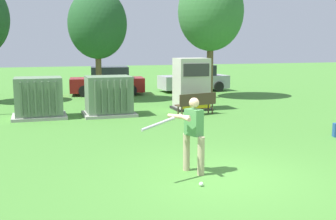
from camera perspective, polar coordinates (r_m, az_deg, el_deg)
ground_plane at (r=9.69m, az=7.47°, el=-8.88°), size 96.00×96.00×0.00m
transformer_west at (r=17.69m, az=-16.90°, el=1.51°), size 2.10×1.70×1.62m
transformer_mid_west at (r=17.70m, az=-7.93°, el=1.82°), size 2.10×1.70×1.62m
generator_enclosure at (r=19.14m, az=3.13°, el=3.47°), size 1.60×1.40×2.30m
park_bench at (r=17.63m, az=3.85°, el=1.03°), size 1.84×0.82×0.92m
batter at (r=9.66m, az=3.22°, el=-2.88°), size 1.56×0.91×1.74m
sports_ball at (r=9.03m, az=4.46°, el=-9.85°), size 0.09×0.09×0.09m
tree_center_left at (r=22.27m, az=-9.41°, el=11.26°), size 2.98×2.98×5.69m
tree_center_right at (r=23.40m, az=5.74°, el=12.90°), size 3.51×3.51×6.70m
parked_car_leftmost at (r=24.92m, az=-8.06°, el=3.77°), size 4.37×2.30×1.62m
parked_car_left_of_center at (r=26.54m, az=3.51°, el=4.15°), size 4.28×2.08×1.62m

